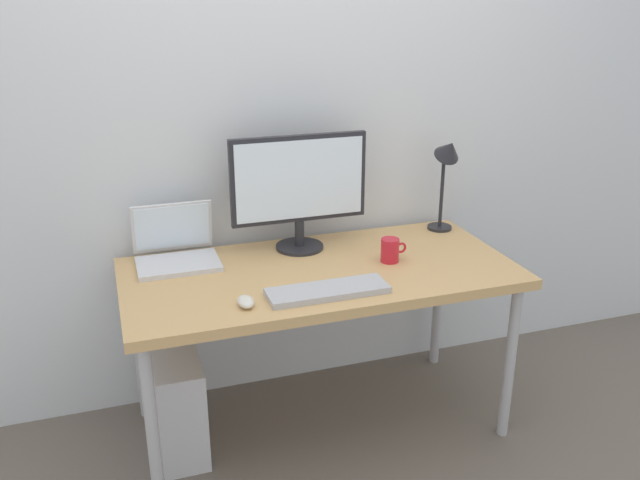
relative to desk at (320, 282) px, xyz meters
The scene contains 10 objects.
ground_plane 0.66m from the desk, ahead, with size 6.00×6.00×0.00m, color #665B51.
back_wall 0.77m from the desk, 90.00° to the left, with size 4.40×0.04×2.60m, color silver.
desk is the anchor object (origin of this frame).
monitor 0.41m from the desk, 92.97° to the left, with size 0.57×0.20×0.48m.
laptop 0.59m from the desk, 154.44° to the left, with size 0.32×0.26×0.23m.
desk_lamp 0.79m from the desk, 19.49° to the left, with size 0.11×0.16×0.44m.
keyboard 0.24m from the desk, 101.58° to the right, with size 0.44×0.14×0.02m, color #B2B2B7.
mouse 0.42m from the desk, 146.32° to the right, with size 0.06×0.09×0.03m, color silver.
coffee_mug 0.31m from the desk, ahead, with size 0.11×0.07×0.10m.
computer_tower 0.74m from the desk, behind, with size 0.18×0.36×0.42m, color silver.
Camera 1 is at (-0.76, -2.28, 1.75)m, focal length 37.52 mm.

